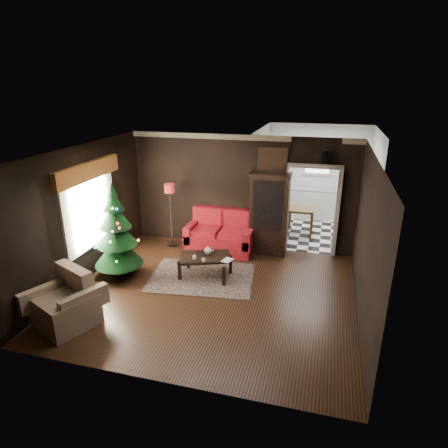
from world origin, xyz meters
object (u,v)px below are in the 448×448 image
(wall_clock, at_px, (327,157))
(christmas_tree, at_px, (116,230))
(armchair, at_px, (64,301))
(curio_cabinet, at_px, (269,216))
(coffee_table, at_px, (206,266))
(kitchen_table, at_px, (300,221))
(floor_lamp, at_px, (171,215))
(loveseat, at_px, (220,232))
(teapot, at_px, (208,251))

(wall_clock, bearing_deg, christmas_tree, -151.26)
(armchair, bearing_deg, curio_cabinet, 77.78)
(curio_cabinet, bearing_deg, wall_clock, 8.53)
(christmas_tree, bearing_deg, coffee_table, 13.48)
(christmas_tree, height_order, kitchen_table, christmas_tree)
(curio_cabinet, height_order, kitchen_table, curio_cabinet)
(floor_lamp, height_order, wall_clock, wall_clock)
(loveseat, relative_size, coffee_table, 1.61)
(floor_lamp, distance_m, wall_clock, 3.96)
(christmas_tree, xyz_separation_m, wall_clock, (4.09, 2.24, 1.33))
(curio_cabinet, bearing_deg, armchair, -126.31)
(christmas_tree, xyz_separation_m, kitchen_table, (3.54, 3.49, -0.68))
(teapot, relative_size, wall_clock, 0.56)
(christmas_tree, distance_m, teapot, 1.96)
(wall_clock, bearing_deg, coffee_table, -141.66)
(christmas_tree, xyz_separation_m, teapot, (1.82, 0.53, -0.48))
(christmas_tree, bearing_deg, loveseat, 46.66)
(christmas_tree, distance_m, coffee_table, 2.02)
(curio_cabinet, height_order, floor_lamp, curio_cabinet)
(floor_lamp, bearing_deg, kitchen_table, 29.01)
(teapot, bearing_deg, floor_lamp, 137.02)
(curio_cabinet, xyz_separation_m, armchair, (-2.87, -3.91, -0.49))
(floor_lamp, distance_m, christmas_tree, 1.86)
(teapot, height_order, wall_clock, wall_clock)
(curio_cabinet, xyz_separation_m, coffee_table, (-1.09, -1.63, -0.70))
(loveseat, distance_m, curio_cabinet, 1.25)
(floor_lamp, bearing_deg, teapot, -42.98)
(loveseat, bearing_deg, floor_lamp, -177.66)
(coffee_table, xyz_separation_m, kitchen_table, (1.74, 3.06, 0.13))
(floor_lamp, bearing_deg, wall_clock, 7.12)
(coffee_table, height_order, kitchen_table, kitchen_table)
(floor_lamp, xyz_separation_m, christmas_tree, (-0.47, -1.79, 0.22))
(loveseat, bearing_deg, curio_cabinet, 10.83)
(coffee_table, relative_size, wall_clock, 3.30)
(armchair, distance_m, coffee_table, 2.90)
(curio_cabinet, height_order, teapot, curio_cabinet)
(christmas_tree, relative_size, coffee_table, 1.84)
(coffee_table, height_order, teapot, teapot)
(kitchen_table, bearing_deg, armchair, -123.41)
(curio_cabinet, bearing_deg, coffee_table, -123.74)
(floor_lamp, xyz_separation_m, armchair, (-0.45, -3.64, -0.37))
(loveseat, distance_m, kitchen_table, 2.45)
(coffee_table, bearing_deg, floor_lamp, 134.36)
(loveseat, height_order, kitchen_table, loveseat)
(floor_lamp, height_order, armchair, floor_lamp)
(curio_cabinet, bearing_deg, teapot, -124.81)
(coffee_table, height_order, wall_clock, wall_clock)
(armchair, relative_size, teapot, 5.34)
(curio_cabinet, relative_size, wall_clock, 5.94)
(curio_cabinet, relative_size, christmas_tree, 0.98)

